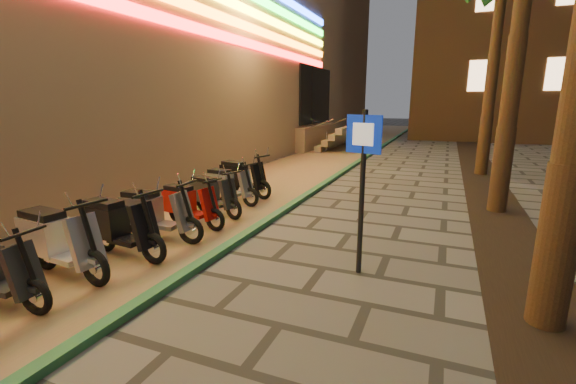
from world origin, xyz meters
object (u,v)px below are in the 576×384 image
at_px(scooter_7, 153,213).
at_px(scooter_10, 227,185).
at_px(pedestrian_sign, 363,170).
at_px(scooter_9, 211,194).
at_px(scooter_5, 56,240).
at_px(scooter_8, 187,204).
at_px(scooter_11, 241,177).
at_px(scooter_6, 116,225).

xyz_separation_m(scooter_7, scooter_10, (-0.14, 2.79, -0.04)).
height_order(pedestrian_sign, scooter_10, pedestrian_sign).
bearing_deg(scooter_7, scooter_9, 85.48).
distance_m(scooter_5, scooter_8, 2.62).
distance_m(pedestrian_sign, scooter_7, 3.88).
bearing_deg(pedestrian_sign, scooter_8, -178.44).
bearing_deg(scooter_10, scooter_7, -77.47).
bearing_deg(scooter_11, scooter_9, -67.34).
bearing_deg(scooter_9, scooter_8, -71.18).
bearing_deg(scooter_9, scooter_6, -74.87).
height_order(scooter_5, scooter_8, scooter_5).
distance_m(pedestrian_sign, scooter_5, 4.46).
xyz_separation_m(scooter_8, scooter_9, (-0.03, 0.90, 0.00)).
distance_m(scooter_8, scooter_10, 1.90).
bearing_deg(scooter_9, scooter_7, -74.64).
xyz_separation_m(scooter_9, scooter_10, (-0.18, 0.98, 0.00)).
bearing_deg(scooter_6, scooter_11, 97.30).
distance_m(pedestrian_sign, scooter_6, 4.00).
bearing_deg(scooter_11, scooter_8, -69.37).
bearing_deg(scooter_7, pedestrian_sign, -2.91).
bearing_deg(scooter_8, pedestrian_sign, -5.77).
relative_size(pedestrian_sign, scooter_11, 1.42).
distance_m(scooter_5, scooter_9, 3.52).
xyz_separation_m(scooter_7, scooter_9, (0.04, 1.81, -0.04)).
height_order(scooter_10, scooter_11, scooter_11).
bearing_deg(scooter_6, pedestrian_sign, 17.34).
bearing_deg(pedestrian_sign, scooter_9, 169.35).
bearing_deg(scooter_8, scooter_9, 99.94).
bearing_deg(scooter_11, scooter_7, -72.11).
xyz_separation_m(scooter_10, scooter_11, (-0.08, 0.82, 0.04)).
xyz_separation_m(scooter_6, scooter_11, (-0.19, 4.43, -0.00)).
bearing_deg(scooter_5, scooter_8, 88.35).
relative_size(scooter_7, scooter_11, 0.99).
xyz_separation_m(scooter_5, scooter_11, (0.03, 5.31, -0.02)).
relative_size(scooter_6, scooter_7, 1.02).
bearing_deg(scooter_6, scooter_8, 91.35).
bearing_deg(scooter_7, scooter_8, 82.04).
xyz_separation_m(pedestrian_sign, scooter_7, (-3.74, -0.02, -1.03)).
relative_size(scooter_5, scooter_6, 1.03).
relative_size(pedestrian_sign, scooter_6, 1.41).
xyz_separation_m(pedestrian_sign, scooter_9, (-3.70, 1.79, -1.06)).
distance_m(scooter_7, scooter_9, 1.81).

